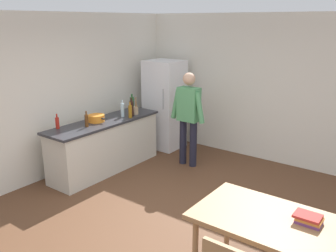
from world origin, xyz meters
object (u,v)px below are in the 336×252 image
Objects in this scene: refrigerator at (165,105)px; bottle_sauce_red at (57,123)px; utensil_jar at (135,110)px; bottle_wine_green at (132,104)px; bottle_wine_dark at (132,108)px; cooking_pot at (96,118)px; person at (188,113)px; bottle_oil_amber at (130,111)px; book_stack at (309,219)px; dining_table at (268,224)px; bottle_beer_brown at (87,120)px; bottle_water_clear at (122,110)px.

bottle_sauce_red is at bearing -98.49° from refrigerator.
utensil_jar is 0.94× the size of bottle_wine_green.
cooking_pot is at bearing -110.32° from bottle_wine_dark.
person is at bearing 14.28° from bottle_wine_green.
cooking_pot is at bearing -117.76° from bottle_oil_amber.
bottle_oil_amber is at bearing 68.12° from bottle_sauce_red.
bottle_wine_dark is at bearing 157.24° from book_stack.
refrigerator is 2.40m from bottle_sauce_red.
bottle_wine_green reaches higher than bottle_oil_amber.
bottle_oil_amber is 0.82× the size of bottle_wine_green.
dining_table is 3.63m from bottle_wine_dark.
dining_table is 3.44m from bottle_beer_brown.
bottle_beer_brown is at bearing -124.47° from person.
bottle_wine_dark is 1.42× the size of bottle_sauce_red.
bottle_wine_dark is at bearing 153.39° from dining_table.
bottle_wine_green is 1.31× the size of bottle_beer_brown.
bottle_wine_dark is at bearing 47.36° from bottle_water_clear.
dining_table is 3.68m from bottle_sauce_red.
refrigerator is 0.95m from utensil_jar.
bottle_water_clear reaches higher than dining_table.
refrigerator is 1.29× the size of dining_table.
bottle_sauce_red is (-0.19, -0.65, 0.04)m from cooking_pot.
dining_table is 0.38m from book_stack.
refrigerator is at bearing 88.30° from bottle_water_clear.
bottle_oil_amber is at bearing -61.60° from bottle_wine_dark.
cooking_pot is 0.32m from bottle_beer_brown.
bottle_water_clear is 1.25× the size of bottle_sauce_red.
book_stack is (3.78, -1.75, -0.25)m from bottle_wine_green.
bottle_wine_dark is (0.22, -0.25, 0.00)m from bottle_wine_green.
bottle_beer_brown is at bearing -85.93° from bottle_wine_green.
person is at bearing 31.22° from bottle_wine_dark.
person is at bearing 23.14° from utensil_jar.
refrigerator reaches higher than bottle_beer_brown.
utensil_jar is 0.22m from bottle_wine_green.
bottle_wine_dark reaches higher than cooking_pot.
dining_table is 5.83× the size of bottle_sauce_red.
bottle_water_clear is 0.82m from bottle_beer_brown.
cooking_pot is 1.18× the size of bottle_wine_dark.
utensil_jar is (-3.26, 1.76, 0.31)m from dining_table.
book_stack is (0.33, 0.12, 0.12)m from dining_table.
bottle_water_clear is at bearing 159.47° from book_stack.
cooking_pot is 1.18× the size of bottle_wine_green.
utensil_jar is at bearing 155.54° from book_stack.
person is 0.99m from utensil_jar.
bottle_wine_green is at bearing 94.07° from bottle_beer_brown.
refrigerator is 2.02m from bottle_beer_brown.
dining_table is (2.35, -2.15, -0.31)m from person.
utensil_jar is at bearing 84.89° from bottle_beer_brown.
refrigerator is 7.18× the size of book_stack.
bottle_water_clear is 1.15× the size of bottle_beer_brown.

